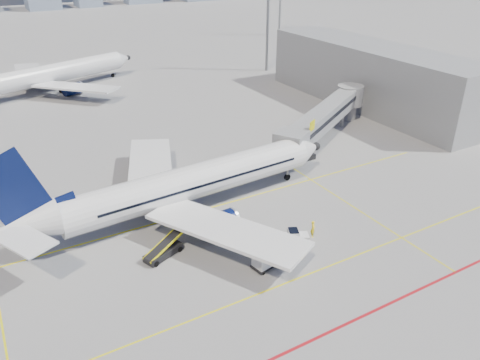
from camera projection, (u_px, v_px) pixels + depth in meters
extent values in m
plane|color=slate|center=(242.00, 249.00, 42.62)|extent=(420.00, 420.00, 0.00)
cube|color=#D7CF0B|center=(204.00, 210.00, 48.81)|extent=(60.00, 0.18, 0.01)
cube|color=#D7CF0B|center=(279.00, 286.00, 37.98)|extent=(80.00, 0.15, 0.01)
cube|color=#D7CF0B|center=(345.00, 201.00, 50.38)|extent=(0.15, 28.00, 0.01)
cube|color=maroon|center=(326.00, 334.00, 33.35)|extent=(90.00, 0.25, 0.01)
cube|color=gray|center=(324.00, 117.00, 63.20)|extent=(20.84, 13.93, 2.60)
cube|color=black|center=(325.00, 115.00, 63.11)|extent=(20.52, 13.82, 0.55)
cube|color=gray|center=(291.00, 144.00, 54.60)|extent=(4.49, 4.56, 3.00)
cube|color=black|center=(307.00, 157.00, 59.90)|extent=(2.20, 1.00, 0.70)
cylinder|color=slate|center=(307.00, 147.00, 59.28)|extent=(0.56, 0.56, 2.70)
cylinder|color=slate|center=(342.00, 114.00, 70.06)|extent=(0.60, 0.60, 3.90)
cylinder|color=gray|center=(350.00, 95.00, 72.05)|extent=(4.00, 4.00, 3.00)
cylinder|color=slate|center=(349.00, 107.00, 72.93)|extent=(2.40, 2.40, 3.90)
cube|color=#D7CF0B|center=(312.00, 126.00, 54.87)|extent=(1.26, 0.82, 1.20)
cube|color=gray|center=(371.00, 76.00, 78.19)|extent=(10.00, 42.00, 10.00)
cube|color=black|center=(349.00, 80.00, 76.06)|extent=(0.25, 40.00, 4.50)
cylinder|color=slate|center=(268.00, 10.00, 96.31)|extent=(0.56, 0.56, 25.00)
cylinder|color=silver|center=(195.00, 181.00, 47.40)|extent=(27.21, 5.36, 3.51)
cone|color=silver|center=(308.00, 149.00, 54.90)|extent=(3.48, 3.73, 3.51)
sphere|color=black|center=(316.00, 146.00, 55.53)|extent=(1.06, 1.06, 0.99)
cone|color=silver|center=(22.00, 226.00, 39.05)|extent=(6.00, 3.90, 3.51)
cube|color=black|center=(301.00, 147.00, 54.10)|extent=(1.44, 1.44, 0.41)
cube|color=silver|center=(150.00, 165.00, 53.18)|extent=(9.51, 15.58, 0.52)
cube|color=silver|center=(227.00, 230.00, 41.16)|extent=(11.12, 15.34, 0.52)
cylinder|color=#08113C|center=(170.00, 181.00, 52.00)|extent=(3.38, 2.29, 2.07)
cylinder|color=#08113C|center=(218.00, 223.00, 44.25)|extent=(3.38, 2.29, 2.07)
cylinder|color=silver|center=(183.00, 177.00, 52.85)|extent=(0.46, 2.14, 2.13)
cylinder|color=silver|center=(234.00, 218.00, 45.10)|extent=(0.46, 2.14, 2.13)
cube|color=#08113C|center=(14.00, 193.00, 37.64)|extent=(6.18, 0.71, 7.68)
cube|color=#08113C|center=(47.00, 209.00, 39.69)|extent=(5.09, 0.62, 1.94)
cube|color=silver|center=(10.00, 209.00, 40.86)|extent=(4.13, 5.64, 0.20)
cube|color=silver|center=(24.00, 240.00, 36.59)|extent=(4.64, 5.72, 0.20)
cylinder|color=slate|center=(287.00, 173.00, 54.52)|extent=(0.30, 0.30, 1.80)
cylinder|color=black|center=(287.00, 177.00, 54.75)|extent=(0.78, 0.33, 0.76)
cylinder|color=slate|center=(178.00, 196.00, 49.82)|extent=(0.34, 0.34, 1.60)
cylinder|color=black|center=(178.00, 198.00, 49.96)|extent=(1.04, 0.72, 1.00)
cylinder|color=slate|center=(200.00, 215.00, 46.35)|extent=(0.34, 0.34, 1.60)
cylinder|color=black|center=(200.00, 217.00, 46.49)|extent=(1.04, 0.72, 1.00)
cube|color=black|center=(191.00, 172.00, 48.79)|extent=(22.12, 1.62, 0.23)
cube|color=black|center=(207.00, 184.00, 46.21)|extent=(22.12, 1.62, 0.23)
cylinder|color=silver|center=(57.00, 73.00, 87.00)|extent=(26.72, 12.70, 3.53)
cone|color=silver|center=(123.00, 59.00, 97.39)|extent=(4.28, 4.44, 3.53)
sphere|color=black|center=(128.00, 58.00, 98.26)|extent=(1.28, 1.28, 1.00)
cube|color=black|center=(118.00, 57.00, 96.36)|extent=(1.74, 1.74, 0.41)
cube|color=silver|center=(29.00, 72.00, 91.17)|extent=(5.70, 15.22, 0.52)
cube|color=silver|center=(76.00, 87.00, 81.85)|extent=(13.80, 14.00, 0.52)
cylinder|color=#08113C|center=(42.00, 79.00, 90.65)|extent=(3.78, 3.08, 2.08)
cylinder|color=#08113C|center=(72.00, 89.00, 84.64)|extent=(3.78, 3.08, 2.08)
cylinder|color=silver|center=(50.00, 78.00, 91.82)|extent=(1.04, 2.12, 2.14)
cylinder|color=silver|center=(81.00, 87.00, 85.81)|extent=(1.04, 2.12, 2.14)
cylinder|color=black|center=(48.00, 86.00, 89.00)|extent=(1.16, 0.96, 1.00)
cylinder|color=black|center=(62.00, 91.00, 86.30)|extent=(1.16, 0.96, 1.00)
cylinder|color=black|center=(113.00, 75.00, 96.68)|extent=(0.81, 0.53, 0.76)
cube|color=silver|center=(297.00, 238.00, 43.17)|extent=(2.40, 1.92, 0.77)
cube|color=silver|center=(293.00, 233.00, 42.87)|extent=(1.33, 1.40, 0.58)
cube|color=black|center=(293.00, 232.00, 42.79)|extent=(1.22, 1.32, 0.34)
cylinder|color=black|center=(290.00, 244.00, 42.75)|extent=(0.58, 0.41, 0.54)
cylinder|color=black|center=(288.00, 238.00, 43.69)|extent=(0.58, 0.41, 0.54)
cylinder|color=black|center=(306.00, 243.00, 42.88)|extent=(0.58, 0.41, 0.54)
cylinder|color=black|center=(304.00, 237.00, 43.82)|extent=(0.58, 0.41, 0.54)
cube|color=black|center=(269.00, 263.00, 40.28)|extent=(3.32, 1.97, 0.16)
cube|color=silver|center=(262.00, 259.00, 39.48)|extent=(1.57, 1.53, 1.34)
cube|color=silver|center=(275.00, 252.00, 40.40)|extent=(1.57, 1.53, 1.34)
cylinder|color=black|center=(263.00, 273.00, 39.23)|extent=(0.29, 0.17, 0.28)
cylinder|color=black|center=(254.00, 266.00, 40.04)|extent=(0.29, 0.17, 0.28)
cylinder|color=black|center=(283.00, 262.00, 40.65)|extent=(0.29, 0.17, 0.28)
cylinder|color=black|center=(274.00, 255.00, 41.46)|extent=(0.29, 0.17, 0.28)
cube|color=black|center=(163.00, 252.00, 41.43)|extent=(3.90, 2.55, 0.61)
cube|color=black|center=(168.00, 240.00, 41.49)|extent=(5.22, 2.71, 1.61)
cube|color=#D7CF0B|center=(165.00, 238.00, 41.76)|extent=(4.95, 1.96, 1.68)
cube|color=#D7CF0B|center=(172.00, 242.00, 41.22)|extent=(4.95, 1.96, 1.68)
cylinder|color=black|center=(156.00, 264.00, 40.17)|extent=(0.57, 0.38, 0.53)
cylinder|color=black|center=(147.00, 258.00, 40.86)|extent=(0.57, 0.38, 0.53)
cylinder|color=black|center=(180.00, 249.00, 42.11)|extent=(0.57, 0.38, 0.53)
cylinder|color=black|center=(170.00, 244.00, 42.80)|extent=(0.57, 0.38, 0.53)
imported|color=yellow|center=(313.00, 229.00, 44.03)|extent=(0.66, 0.74, 1.69)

